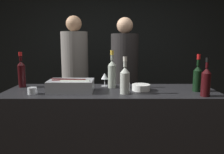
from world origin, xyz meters
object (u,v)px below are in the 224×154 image
wine_glass (106,77)px  rose_wine_bottle (113,73)px  person_in_hoodie (76,75)px  red_wine_bottle_black_foil (207,81)px  bowl_white (142,87)px  candle_votive (33,91)px  red_wine_bottle_tall (23,73)px  white_wine_bottle (126,79)px  ice_bin_with_bottles (72,85)px  person_blond_tee (125,78)px  red_wine_bottle_burgundy (199,77)px

wine_glass → rose_wine_bottle: 0.12m
person_in_hoodie → red_wine_bottle_black_foil: bearing=-157.2°
bowl_white → wine_glass: 0.40m
candle_votive → red_wine_bottle_tall: 0.38m
white_wine_bottle → red_wine_bottle_tall: 1.04m
candle_votive → person_in_hoodie: size_ratio=0.04×
candle_votive → red_wine_bottle_black_foil: size_ratio=0.25×
bowl_white → white_wine_bottle: white_wine_bottle is taller
candle_votive → white_wine_bottle: white_wine_bottle is taller
candle_votive → red_wine_bottle_black_foil: (1.46, -0.07, 0.10)m
ice_bin_with_bottles → person_blond_tee: (0.54, 0.96, -0.10)m
bowl_white → candle_votive: candle_votive is taller
wine_glass → person_blond_tee: bearing=71.5°
ice_bin_with_bottles → rose_wine_bottle: rose_wine_bottle is taller
ice_bin_with_bottles → rose_wine_bottle: 0.42m
person_in_hoodie → candle_votive: bearing=147.6°
red_wine_bottle_black_foil → person_in_hoodie: 1.77m
bowl_white → wine_glass: wine_glass is taller
wine_glass → candle_votive: bearing=-150.9°
person_blond_tee → bowl_white: bearing=37.3°
red_wine_bottle_black_foil → bowl_white: bearing=156.8°
candle_votive → rose_wine_bottle: 0.75m
wine_glass → candle_votive: 0.70m
white_wine_bottle → person_in_hoodie: size_ratio=0.18×
candle_votive → red_wine_bottle_black_foil: bearing=-2.8°
ice_bin_with_bottles → candle_votive: size_ratio=5.08×
candle_votive → rose_wine_bottle: rose_wine_bottle is taller
bowl_white → rose_wine_bottle: rose_wine_bottle is taller
wine_glass → white_wine_bottle: size_ratio=0.41×
bowl_white → rose_wine_bottle: 0.32m
bowl_white → red_wine_bottle_black_foil: bearing=-23.2°
red_wine_bottle_burgundy → person_blond_tee: (-0.60, 0.95, -0.17)m
bowl_white → red_wine_bottle_tall: size_ratio=0.48×
candle_votive → white_wine_bottle: (0.80, 0.02, 0.10)m
red_wine_bottle_burgundy → person_in_hoodie: 1.66m
white_wine_bottle → red_wine_bottle_burgundy: red_wine_bottle_burgundy is taller
bowl_white → red_wine_bottle_burgundy: (0.50, -0.03, 0.10)m
ice_bin_with_bottles → candle_votive: ice_bin_with_bottles is taller
white_wine_bottle → person_in_hoodie: person_in_hoodie is taller
ice_bin_with_bottles → red_wine_bottle_tall: (-0.52, 0.20, 0.08)m
wine_glass → person_in_hoodie: size_ratio=0.07×
red_wine_bottle_burgundy → bowl_white: bearing=176.0°
wine_glass → person_blond_tee: person_blond_tee is taller
white_wine_bottle → red_wine_bottle_black_foil: (0.66, -0.09, -0.00)m
rose_wine_bottle → person_blond_tee: person_blond_tee is taller
candle_votive → red_wine_bottle_tall: bearing=124.8°
ice_bin_with_bottles → person_in_hoodie: person_in_hoodie is taller
red_wine_bottle_black_foil → candle_votive: bearing=177.2°
ice_bin_with_bottles → candle_votive: (-0.32, -0.10, -0.03)m
wine_glass → red_wine_bottle_tall: size_ratio=0.38×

